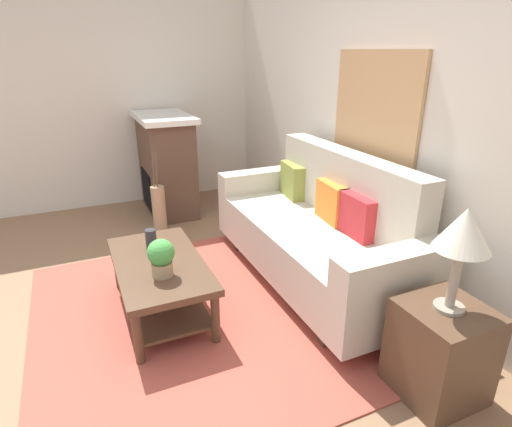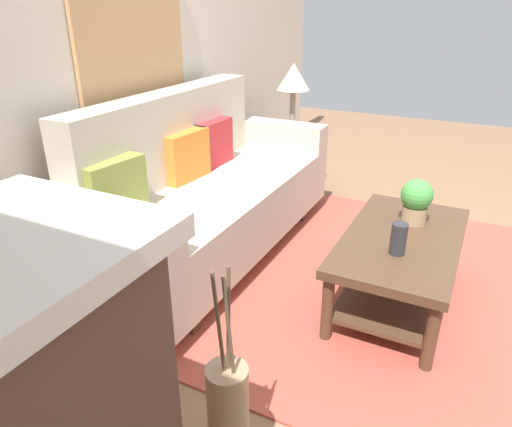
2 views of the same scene
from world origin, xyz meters
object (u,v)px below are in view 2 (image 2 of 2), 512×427
Objects in this scene: potted_plant_tabletop at (416,200)px; couch at (204,194)px; throw_pillow_crimson at (213,143)px; tabletop_vase at (398,239)px; coffee_table at (400,255)px; framed_painting at (133,37)px; side_table at (291,160)px; throw_pillow_orange at (186,156)px; table_lamp at (293,80)px; throw_pillow_olive at (115,189)px.

couch is at bearing 97.80° from potted_plant_tabletop.
tabletop_vase is (-0.57, -1.43, -0.17)m from throw_pillow_crimson.
coffee_table is 0.33m from potted_plant_tabletop.
couch is 1.08m from framed_painting.
tabletop_vase reaches higher than side_table.
throw_pillow_orange is at bearing 172.73° from side_table.
tabletop_vase is 2.10m from table_lamp.
throw_pillow_orange is 1.37× the size of potted_plant_tabletop.
couch is at bearing 177.93° from side_table.
tabletop_vase reaches higher than coffee_table.
coffee_table is at bearing -90.97° from framed_painting.
coffee_table is at bearing -91.31° from couch.
side_table is (1.41, 1.25, -0.03)m from coffee_table.
potted_plant_tabletop is (0.18, -1.44, -0.11)m from throw_pillow_orange.
potted_plant_tabletop is at bearing -96.08° from throw_pillow_crimson.
side_table is (1.20, 1.27, -0.29)m from potted_plant_tabletop.
throw_pillow_orange is 0.64× the size of side_table.
table_lamp is (1.38, -0.18, 0.31)m from throw_pillow_orange.
framed_painting is at bearing 89.03° from coffee_table.
tabletop_vase is (-0.21, -0.01, 0.20)m from coffee_table.
throw_pillow_olive is 1.61m from coffee_table.
throw_pillow_olive is at bearing -152.97° from framed_painting.
tabletop_vase is at bearing -100.21° from couch.
framed_painting is at bearing 159.45° from side_table.
couch is 0.28m from throw_pillow_orange.
throw_pillow_olive is at bearing 180.00° from throw_pillow_orange.
throw_pillow_olive is 1.04m from framed_painting.
coffee_table is at bearing -138.39° from table_lamp.
couch reaches higher than throw_pillow_olive.
potted_plant_tabletop is (0.21, -0.02, 0.26)m from coffee_table.
tabletop_vase is 2.00m from framed_painting.
tabletop_vase is at bearing -177.98° from coffee_table.
throw_pillow_olive is 2.17× the size of tabletop_vase.
throw_pillow_crimson is at bearing 83.92° from potted_plant_tabletop.
table_lamp is at bearing 41.61° from coffee_table.
throw_pillow_orange is 1.47m from coffee_table.
table_lamp is at bearing -9.56° from throw_pillow_crimson.
framed_painting reaches higher than couch.
framed_painting is at bearing 27.03° from throw_pillow_olive.
framed_painting is (-1.38, 0.52, 0.41)m from table_lamp.
throw_pillow_crimson is (0.33, 0.13, 0.25)m from couch.
coffee_table is at bearing 175.55° from potted_plant_tabletop.
throw_pillow_olive is 0.37× the size of framed_painting.
throw_pillow_crimson reaches higher than potted_plant_tabletop.
side_table is at bearing 41.61° from coffee_table.
potted_plant_tabletop is 0.46× the size of table_lamp.
throw_pillow_crimson reaches higher than side_table.
coffee_table is at bearing 2.02° from tabletop_vase.
tabletop_vase is at bearing -97.56° from framed_painting.
throw_pillow_orange is 0.80m from framed_painting.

